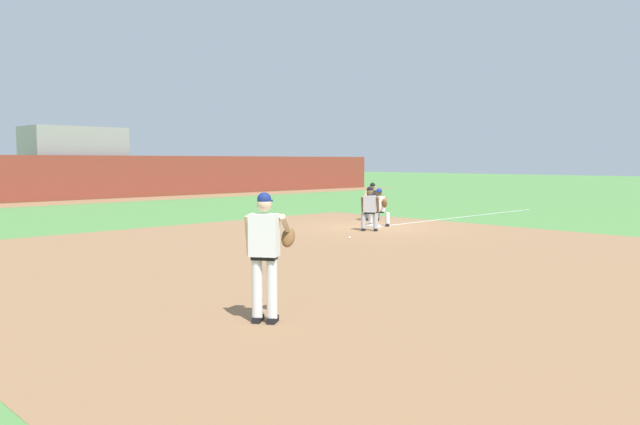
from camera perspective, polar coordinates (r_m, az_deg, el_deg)
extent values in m
plane|color=#518942|center=(21.53, 4.88, -1.37)|extent=(160.00, 160.00, 0.00)
cube|color=#936B47|center=(15.19, 1.98, -3.93)|extent=(18.00, 18.00, 0.01)
cube|color=#936B47|center=(37.72, -18.78, 1.04)|extent=(48.00, 3.20, 0.01)
cube|color=white|center=(25.99, 12.95, -0.40)|extent=(11.15, 0.10, 0.00)
cube|color=white|center=(21.52, 4.88, -1.26)|extent=(0.38, 0.38, 0.09)
sphere|color=white|center=(18.33, 2.72, -2.32)|extent=(0.07, 0.07, 0.07)
cube|color=black|center=(9.07, -5.68, -9.66)|extent=(0.28, 0.24, 0.09)
cylinder|color=white|center=(8.93, -5.78, -6.89)|extent=(0.15, 0.15, 0.84)
cube|color=black|center=(9.01, -4.32, -9.75)|extent=(0.28, 0.24, 0.09)
cylinder|color=white|center=(8.87, -4.41, -6.96)|extent=(0.15, 0.15, 0.84)
cube|color=black|center=(8.82, -5.12, -4.13)|extent=(0.36, 0.39, 0.06)
cube|color=white|center=(8.78, -5.13, -2.06)|extent=(0.42, 0.47, 0.60)
sphere|color=#DBB28E|center=(8.76, -5.12, 0.75)|extent=(0.21, 0.21, 0.21)
sphere|color=navy|center=(8.75, -5.12, 1.20)|extent=(0.20, 0.20, 0.20)
cube|color=navy|center=(8.84, -4.95, 1.08)|extent=(0.19, 0.20, 0.02)
cylinder|color=#DBB28E|center=(8.93, -6.53, -2.13)|extent=(0.21, 0.18, 0.59)
cylinder|color=#DBB28E|center=(8.98, -3.06, -1.29)|extent=(0.49, 0.37, 0.41)
ellipsoid|color=brown|center=(9.08, -2.93, -2.28)|extent=(0.36, 0.33, 0.34)
cube|color=black|center=(21.95, 6.19, -1.15)|extent=(0.28, 0.23, 0.09)
cylinder|color=white|center=(21.97, 6.20, -0.53)|extent=(0.15, 0.15, 0.40)
cube|color=black|center=(22.02, 4.63, -1.12)|extent=(0.28, 0.23, 0.09)
cylinder|color=white|center=(22.04, 4.65, -0.50)|extent=(0.15, 0.15, 0.40)
cube|color=black|center=(21.98, 5.43, 0.06)|extent=(0.35, 0.39, 0.06)
cube|color=white|center=(21.96, 5.44, 0.79)|extent=(0.42, 0.47, 0.52)
sphere|color=brown|center=(21.92, 5.44, 1.80)|extent=(0.21, 0.21, 0.21)
sphere|color=navy|center=(21.92, 5.44, 1.98)|extent=(0.20, 0.20, 0.20)
cube|color=navy|center=(21.83, 5.41, 1.91)|extent=(0.19, 0.20, 0.02)
cylinder|color=brown|center=(21.51, 5.97, 1.09)|extent=(0.54, 0.40, 0.24)
cylinder|color=brown|center=(21.90, 4.75, 0.62)|extent=(0.25, 0.21, 0.58)
ellipsoid|color=brown|center=(21.31, 5.90, 0.85)|extent=(0.29, 0.29, 0.35)
cube|color=black|center=(20.48, 4.00, -1.56)|extent=(0.28, 0.24, 0.09)
cylinder|color=#B2B2B7|center=(20.41, 3.99, -0.77)|extent=(0.15, 0.15, 0.50)
cube|color=black|center=(20.44, 5.12, -1.58)|extent=(0.28, 0.24, 0.09)
cylinder|color=#B2B2B7|center=(20.37, 5.11, -0.79)|extent=(0.15, 0.15, 0.50)
cube|color=black|center=(20.36, 4.56, -0.03)|extent=(0.36, 0.39, 0.06)
cube|color=#B2B2B7|center=(20.34, 4.56, 0.79)|extent=(0.42, 0.47, 0.54)
sphere|color=brown|center=(20.34, 4.58, 1.91)|extent=(0.21, 0.21, 0.21)
sphere|color=black|center=(20.33, 4.58, 2.11)|extent=(0.20, 0.20, 0.20)
cube|color=black|center=(20.43, 4.61, 2.05)|extent=(0.19, 0.20, 0.02)
cylinder|color=brown|center=(20.52, 3.91, 0.73)|extent=(0.32, 0.26, 0.56)
cylinder|color=brown|center=(20.46, 5.30, 0.71)|extent=(0.32, 0.26, 0.56)
cube|color=black|center=(23.96, 5.28, -0.64)|extent=(0.28, 0.24, 0.09)
cylinder|color=#515154|center=(23.97, 5.30, 0.04)|extent=(0.15, 0.15, 0.50)
cube|color=black|center=(24.00, 4.33, -0.63)|extent=(0.28, 0.24, 0.09)
cylinder|color=#515154|center=(24.01, 4.35, 0.06)|extent=(0.15, 0.15, 0.50)
cube|color=black|center=(23.97, 4.83, 0.69)|extent=(0.36, 0.39, 0.06)
cube|color=#232326|center=(23.95, 4.83, 1.39)|extent=(0.43, 0.47, 0.54)
sphere|color=tan|center=(23.91, 4.83, 2.34)|extent=(0.21, 0.21, 0.21)
sphere|color=black|center=(23.91, 4.83, 2.51)|extent=(0.20, 0.20, 0.20)
cube|color=black|center=(23.82, 4.81, 2.44)|extent=(0.19, 0.20, 0.02)
cylinder|color=tan|center=(23.79, 5.39, 1.28)|extent=(0.32, 0.26, 0.56)
cylinder|color=tan|center=(23.84, 4.20, 1.29)|extent=(0.32, 0.26, 0.56)
cube|color=brown|center=(39.47, -20.08, 3.04)|extent=(48.00, 0.50, 2.60)
cube|color=gray|center=(41.73, -21.52, 4.28)|extent=(5.67, 3.35, 4.35)
cube|color=gray|center=(40.95, -21.08, 5.06)|extent=(5.27, 0.85, 0.06)
cube|color=maroon|center=(40.01, -23.82, 5.29)|extent=(0.47, 0.20, 0.44)
cube|color=maroon|center=(40.23, -23.00, 5.31)|extent=(0.47, 0.20, 0.44)
cube|color=maroon|center=(40.46, -22.20, 5.33)|extent=(0.47, 0.20, 0.44)
cube|color=maroon|center=(40.69, -21.40, 5.35)|extent=(0.47, 0.20, 0.44)
cube|color=maroon|center=(40.93, -20.61, 5.37)|extent=(0.47, 0.20, 0.44)
cube|color=maroon|center=(41.18, -19.83, 5.39)|extent=(0.47, 0.20, 0.44)
cube|color=maroon|center=(41.44, -19.06, 5.41)|extent=(0.47, 0.20, 0.44)
cube|color=maroon|center=(41.71, -18.30, 5.42)|extent=(0.47, 0.20, 0.44)
cube|color=gray|center=(41.74, -21.57, 5.79)|extent=(5.27, 0.85, 0.06)
cube|color=maroon|center=(40.82, -24.26, 6.03)|extent=(0.47, 0.20, 0.44)
cube|color=maroon|center=(41.04, -23.46, 6.05)|extent=(0.47, 0.20, 0.44)
cube|color=maroon|center=(41.26, -22.67, 6.07)|extent=(0.47, 0.20, 0.44)
cube|color=maroon|center=(41.49, -21.88, 6.08)|extent=(0.47, 0.20, 0.44)
cube|color=maroon|center=(41.73, -21.11, 6.10)|extent=(0.47, 0.20, 0.44)
cube|color=maroon|center=(41.97, -20.34, 6.11)|extent=(0.47, 0.20, 0.44)
cube|color=maroon|center=(42.22, -19.58, 6.12)|extent=(0.47, 0.20, 0.44)
cube|color=maroon|center=(42.48, -18.83, 6.13)|extent=(0.47, 0.20, 0.44)
cube|color=gray|center=(42.54, -22.04, 6.50)|extent=(5.27, 0.85, 0.06)
cube|color=maroon|center=(41.64, -24.70, 6.74)|extent=(0.47, 0.20, 0.44)
cube|color=maroon|center=(41.85, -23.91, 6.76)|extent=(0.47, 0.20, 0.44)
cube|color=maroon|center=(42.07, -23.12, 6.77)|extent=(0.47, 0.20, 0.44)
cube|color=maroon|center=(42.29, -22.35, 6.78)|extent=(0.47, 0.20, 0.44)
cube|color=maroon|center=(42.53, -21.58, 6.79)|extent=(0.47, 0.20, 0.44)
cube|color=maroon|center=(42.77, -20.83, 6.80)|extent=(0.47, 0.20, 0.44)
cube|color=maroon|center=(43.01, -20.08, 6.81)|extent=(0.47, 0.20, 0.44)
cube|color=maroon|center=(43.27, -19.34, 6.82)|extent=(0.47, 0.20, 0.44)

